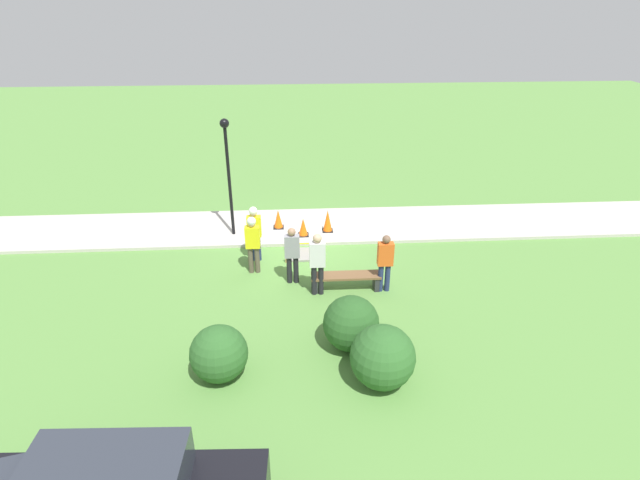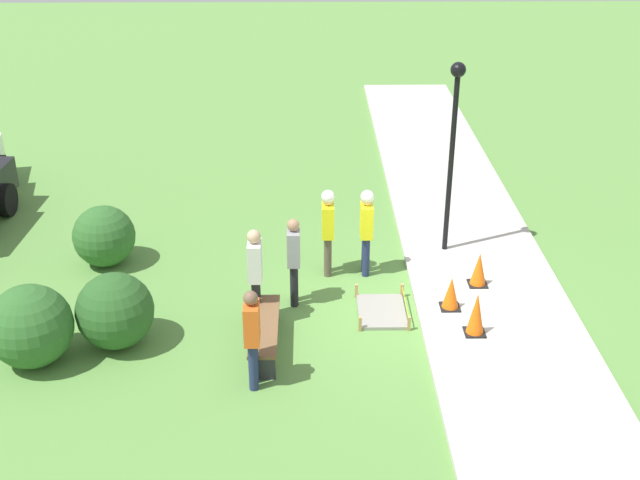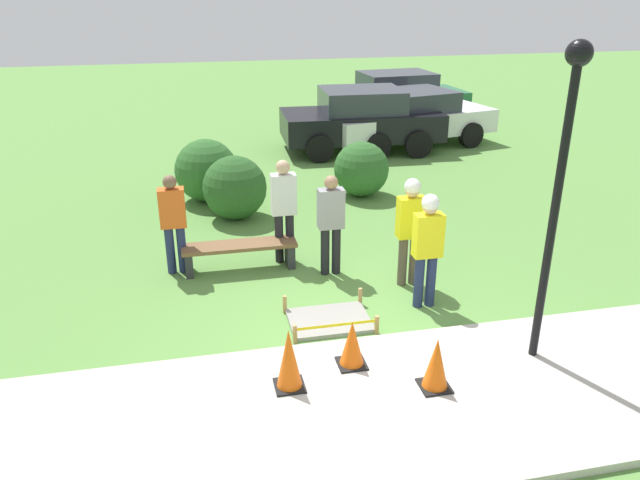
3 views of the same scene
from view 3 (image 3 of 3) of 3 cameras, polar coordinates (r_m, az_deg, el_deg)
The scene contains 19 objects.
ground_plane at distance 8.18m, azimuth 3.00°, elevation -9.54°, with size 60.00×60.00×0.00m, color #5B8E42.
sidewalk at distance 7.09m, azimuth 5.95°, elevation -14.90°, with size 28.00×2.71×0.10m.
wet_concrete_patch at distance 8.63m, azimuth 0.86°, elevation -7.36°, with size 1.15×0.86×0.26m.
traffic_cone_near_patch at distance 7.06m, azimuth -2.86°, elevation -10.83°, with size 0.34×0.34×0.74m.
traffic_cone_far_patch at distance 7.47m, azimuth 2.94°, elevation -9.45°, with size 0.34×0.34×0.59m.
traffic_cone_sidewalk_edge at distance 7.19m, azimuth 10.57°, elevation -11.05°, with size 0.34×0.34×0.63m.
park_bench at distance 10.10m, azimuth -7.35°, elevation -1.00°, with size 1.83×0.44×0.45m.
worker_supervisor at distance 8.76m, azimuth 9.82°, elevation -0.16°, with size 0.40×0.24×1.69m.
worker_assistant at distance 9.37m, azimuth 8.27°, elevation 1.52°, with size 0.40×0.25×1.70m.
bystander_in_orange_shirt at distance 9.96m, azimuth -13.28°, elevation 1.88°, with size 0.40×0.22×1.62m.
bystander_in_gray_shirt at distance 10.09m, azimuth -3.33°, elevation 3.19°, with size 0.40×0.23×1.74m.
bystander_in_white_shirt at distance 9.65m, azimuth 1.00°, elevation 1.86°, with size 0.40×0.22×1.63m.
lamppost_near at distance 7.27m, azimuth 21.29°, elevation 6.74°, with size 0.28×0.28×3.71m.
parked_car_white at distance 17.85m, azimuth 7.97°, elevation 11.08°, with size 5.11×2.97×1.51m.
parked_car_green at distance 20.44m, azimuth 6.96°, elevation 12.76°, with size 4.52×2.38×1.64m.
parked_car_black at distance 17.14m, azimuth 3.78°, elevation 10.97°, with size 4.29×2.38×1.66m.
shrub_rounded_near at distance 13.32m, azimuth -10.36°, elevation 6.28°, with size 1.31×1.31×1.31m.
shrub_rounded_mid at distance 13.46m, azimuth 3.80°, elevation 6.48°, with size 1.18×1.18×1.18m.
shrub_rounded_far at distance 12.22m, azimuth -7.80°, elevation 4.76°, with size 1.24×1.24×1.24m.
Camera 3 is at (-1.88, -6.64, 4.38)m, focal length 35.00 mm.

